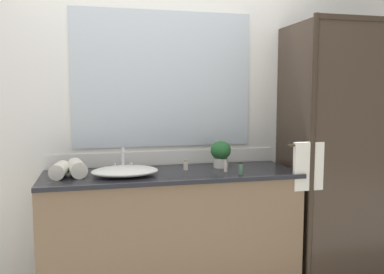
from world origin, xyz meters
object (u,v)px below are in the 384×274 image
amenity_bottle_body_wash (241,169)px  rolled_towel_middle (77,168)px  amenity_bottle_conditioner (186,165)px  faucet (123,163)px  potted_plant (221,153)px  rolled_towel_near_edge (60,170)px  sink_basin (125,171)px  amenity_bottle_lotion (226,167)px

amenity_bottle_body_wash → rolled_towel_middle: size_ratio=0.38×
amenity_bottle_conditioner → rolled_towel_middle: (-0.77, -0.05, 0.02)m
faucet → rolled_towel_middle: (-0.32, -0.11, -0.00)m
potted_plant → rolled_towel_near_edge: bearing=-174.2°
amenity_bottle_body_wash → rolled_towel_near_edge: rolled_towel_near_edge is taller
potted_plant → sink_basin: bearing=-168.7°
rolled_towel_near_edge → rolled_towel_middle: (0.11, 0.03, 0.00)m
amenity_bottle_body_wash → rolled_towel_near_edge: size_ratio=0.45×
amenity_bottle_lotion → rolled_towel_middle: size_ratio=0.35×
sink_basin → potted_plant: (0.73, 0.15, 0.08)m
amenity_bottle_body_wash → potted_plant: bearing=100.0°
sink_basin → faucet: 0.17m
amenity_bottle_lotion → rolled_towel_near_edge: (-1.14, 0.05, 0.01)m
amenity_bottle_body_wash → amenity_bottle_lotion: bearing=118.9°
amenity_bottle_body_wash → rolled_towel_near_edge: 1.22m
amenity_bottle_body_wash → sink_basin: bearing=169.2°
sink_basin → rolled_towel_near_edge: bearing=176.2°
faucet → rolled_towel_near_edge: 0.45m
amenity_bottle_conditioner → amenity_bottle_lotion: amenity_bottle_lotion is taller
amenity_bottle_body_wash → rolled_towel_near_edge: (-1.21, 0.18, 0.01)m
potted_plant → rolled_towel_middle: bearing=-175.3°
rolled_towel_near_edge → rolled_towel_middle: 0.11m
sink_basin → rolled_towel_middle: (-0.32, 0.06, 0.02)m
potted_plant → amenity_bottle_conditioner: potted_plant is taller
rolled_towel_middle → amenity_bottle_body_wash: bearing=-10.8°
sink_basin → amenity_bottle_conditioner: (0.45, 0.11, 0.00)m
rolled_towel_near_edge → potted_plant: bearing=5.8°
rolled_towel_near_edge → amenity_bottle_body_wash: bearing=-8.3°
faucet → amenity_bottle_body_wash: faucet is taller
sink_basin → amenity_bottle_conditioner: amenity_bottle_conditioner is taller
faucet → rolled_towel_middle: faucet is taller
faucet → amenity_bottle_lotion: (0.72, -0.19, -0.02)m
faucet → rolled_towel_near_edge: bearing=-162.0°
potted_plant → amenity_bottle_conditioner: 0.29m
potted_plant → rolled_towel_near_edge: 1.17m
amenity_bottle_conditioner → rolled_towel_middle: bearing=-176.4°
amenity_bottle_conditioner → rolled_towel_near_edge: bearing=-174.8°
potted_plant → rolled_towel_middle: potted_plant is taller
sink_basin → amenity_bottle_body_wash: (0.78, -0.15, 0.01)m
faucet → potted_plant: size_ratio=0.86×
faucet → amenity_bottle_lotion: bearing=-15.1°
sink_basin → amenity_bottle_lotion: (0.72, -0.03, 0.01)m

